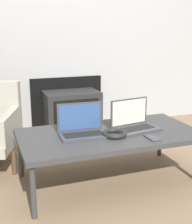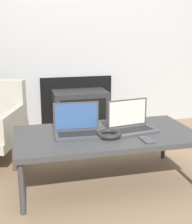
{
  "view_description": "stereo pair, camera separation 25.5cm",
  "coord_description": "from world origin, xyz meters",
  "px_view_note": "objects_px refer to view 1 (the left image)",
  "views": [
    {
      "loc": [
        -0.85,
        -1.81,
        1.12
      ],
      "look_at": [
        0.0,
        0.51,
        0.47
      ],
      "focal_mm": 50.0,
      "sensor_mm": 36.0,
      "label": 1
    },
    {
      "loc": [
        -0.61,
        -1.88,
        1.12
      ],
      "look_at": [
        0.0,
        0.51,
        0.47
      ],
      "focal_mm": 50.0,
      "sensor_mm": 36.0,
      "label": 2
    }
  ],
  "objects_px": {
    "phone": "(152,138)",
    "laptop_left": "(82,128)",
    "laptop_right": "(134,122)",
    "headphones": "(114,134)",
    "tv": "(72,112)"
  },
  "relations": [
    {
      "from": "headphones",
      "to": "phone",
      "type": "relative_size",
      "value": 1.34
    },
    {
      "from": "laptop_left",
      "to": "headphones",
      "type": "distance_m",
      "value": 0.24
    },
    {
      "from": "laptop_left",
      "to": "tv",
      "type": "height_order",
      "value": "laptop_left"
    },
    {
      "from": "laptop_right",
      "to": "tv",
      "type": "distance_m",
      "value": 1.22
    },
    {
      "from": "laptop_left",
      "to": "headphones",
      "type": "relative_size",
      "value": 1.9
    },
    {
      "from": "laptop_right",
      "to": "tv",
      "type": "relative_size",
      "value": 0.61
    },
    {
      "from": "laptop_right",
      "to": "phone",
      "type": "bearing_deg",
      "value": -94.15
    },
    {
      "from": "phone",
      "to": "tv",
      "type": "xyz_separation_m",
      "value": [
        -0.18,
        1.44,
        -0.15
      ]
    },
    {
      "from": "laptop_left",
      "to": "headphones",
      "type": "xyz_separation_m",
      "value": [
        0.21,
        -0.1,
        -0.03
      ]
    },
    {
      "from": "phone",
      "to": "laptop_left",
      "type": "bearing_deg",
      "value": 150.87
    },
    {
      "from": "laptop_right",
      "to": "tv",
      "type": "bearing_deg",
      "value": 87.59
    },
    {
      "from": "headphones",
      "to": "tv",
      "type": "bearing_deg",
      "value": 87.83
    },
    {
      "from": "headphones",
      "to": "tv",
      "type": "relative_size",
      "value": 0.3
    },
    {
      "from": "laptop_left",
      "to": "phone",
      "type": "relative_size",
      "value": 2.54
    },
    {
      "from": "laptop_right",
      "to": "phone",
      "type": "xyz_separation_m",
      "value": [
        0.02,
        -0.24,
        -0.05
      ]
    }
  ]
}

